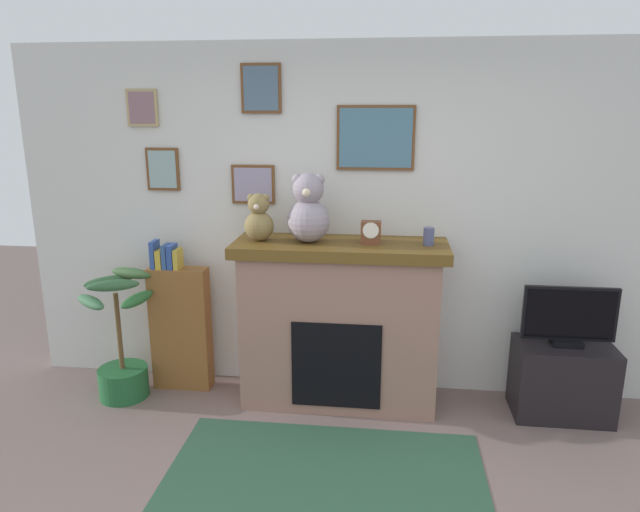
{
  "coord_description": "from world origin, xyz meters",
  "views": [
    {
      "loc": [
        0.2,
        -2.21,
        2.13
      ],
      "look_at": [
        -0.26,
        1.68,
        1.11
      ],
      "focal_mm": 31.93,
      "sensor_mm": 36.0,
      "label": 1
    }
  ],
  "objects_px": {
    "fireplace": "(340,322)",
    "potted_plant": "(121,353)",
    "teddy_bear_cream": "(259,220)",
    "candle_jar": "(429,236)",
    "mantel_clock": "(371,232)",
    "bookshelf": "(180,324)",
    "tv_stand": "(562,380)",
    "television": "(569,317)",
    "teddy_bear_grey": "(308,211)"
  },
  "relations": [
    {
      "from": "potted_plant",
      "to": "television",
      "type": "height_order",
      "value": "potted_plant"
    },
    {
      "from": "bookshelf",
      "to": "television",
      "type": "relative_size",
      "value": 1.87
    },
    {
      "from": "fireplace",
      "to": "teddy_bear_cream",
      "type": "height_order",
      "value": "teddy_bear_cream"
    },
    {
      "from": "bookshelf",
      "to": "teddy_bear_cream",
      "type": "height_order",
      "value": "teddy_bear_cream"
    },
    {
      "from": "teddy_bear_cream",
      "to": "mantel_clock",
      "type": "bearing_deg",
      "value": -0.09
    },
    {
      "from": "potted_plant",
      "to": "teddy_bear_cream",
      "type": "relative_size",
      "value": 2.86
    },
    {
      "from": "television",
      "to": "teddy_bear_grey",
      "type": "relative_size",
      "value": 1.29
    },
    {
      "from": "television",
      "to": "candle_jar",
      "type": "height_order",
      "value": "candle_jar"
    },
    {
      "from": "tv_stand",
      "to": "television",
      "type": "relative_size",
      "value": 1.06
    },
    {
      "from": "fireplace",
      "to": "mantel_clock",
      "type": "xyz_separation_m",
      "value": [
        0.21,
        -0.02,
        0.68
      ]
    },
    {
      "from": "fireplace",
      "to": "tv_stand",
      "type": "bearing_deg",
      "value": -1.34
    },
    {
      "from": "fireplace",
      "to": "bookshelf",
      "type": "distance_m",
      "value": 1.25
    },
    {
      "from": "fireplace",
      "to": "tv_stand",
      "type": "xyz_separation_m",
      "value": [
        1.59,
        -0.04,
        -0.35
      ]
    },
    {
      "from": "teddy_bear_cream",
      "to": "bookshelf",
      "type": "bearing_deg",
      "value": 173.04
    },
    {
      "from": "fireplace",
      "to": "potted_plant",
      "type": "bearing_deg",
      "value": -174.59
    },
    {
      "from": "television",
      "to": "mantel_clock",
      "type": "xyz_separation_m",
      "value": [
        -1.37,
        0.02,
        0.56
      ]
    },
    {
      "from": "potted_plant",
      "to": "candle_jar",
      "type": "height_order",
      "value": "candle_jar"
    },
    {
      "from": "tv_stand",
      "to": "mantel_clock",
      "type": "relative_size",
      "value": 4.16
    },
    {
      "from": "mantel_clock",
      "to": "tv_stand",
      "type": "bearing_deg",
      "value": -0.74
    },
    {
      "from": "candle_jar",
      "to": "television",
      "type": "bearing_deg",
      "value": -1.23
    },
    {
      "from": "bookshelf",
      "to": "television",
      "type": "bearing_deg",
      "value": -2.06
    },
    {
      "from": "bookshelf",
      "to": "mantel_clock",
      "type": "relative_size",
      "value": 7.37
    },
    {
      "from": "teddy_bear_grey",
      "to": "fireplace",
      "type": "bearing_deg",
      "value": 4.69
    },
    {
      "from": "bookshelf",
      "to": "potted_plant",
      "type": "height_order",
      "value": "bookshelf"
    },
    {
      "from": "fireplace",
      "to": "bookshelf",
      "type": "relative_size",
      "value": 1.29
    },
    {
      "from": "fireplace",
      "to": "teddy_bear_cream",
      "type": "xyz_separation_m",
      "value": [
        -0.58,
        -0.02,
        0.76
      ]
    },
    {
      "from": "tv_stand",
      "to": "candle_jar",
      "type": "bearing_deg",
      "value": 178.86
    },
    {
      "from": "bookshelf",
      "to": "tv_stand",
      "type": "relative_size",
      "value": 1.77
    },
    {
      "from": "potted_plant",
      "to": "tv_stand",
      "type": "xyz_separation_m",
      "value": [
        3.21,
        0.12,
        -0.09
      ]
    },
    {
      "from": "candle_jar",
      "to": "teddy_bear_grey",
      "type": "relative_size",
      "value": 0.26
    },
    {
      "from": "bookshelf",
      "to": "teddy_bear_cream",
      "type": "bearing_deg",
      "value": -6.96
    },
    {
      "from": "potted_plant",
      "to": "tv_stand",
      "type": "distance_m",
      "value": 3.22
    },
    {
      "from": "tv_stand",
      "to": "television",
      "type": "bearing_deg",
      "value": -90.0
    },
    {
      "from": "fireplace",
      "to": "teddy_bear_grey",
      "type": "height_order",
      "value": "teddy_bear_grey"
    },
    {
      "from": "potted_plant",
      "to": "candle_jar",
      "type": "distance_m",
      "value": 2.42
    },
    {
      "from": "mantel_clock",
      "to": "teddy_bear_grey",
      "type": "height_order",
      "value": "teddy_bear_grey"
    },
    {
      "from": "potted_plant",
      "to": "mantel_clock",
      "type": "xyz_separation_m",
      "value": [
        1.84,
        0.13,
        0.94
      ]
    },
    {
      "from": "mantel_clock",
      "to": "bookshelf",
      "type": "bearing_deg",
      "value": 176.76
    },
    {
      "from": "bookshelf",
      "to": "teddy_bear_grey",
      "type": "height_order",
      "value": "teddy_bear_grey"
    },
    {
      "from": "candle_jar",
      "to": "teddy_bear_cream",
      "type": "distance_m",
      "value": 1.19
    },
    {
      "from": "candle_jar",
      "to": "mantel_clock",
      "type": "xyz_separation_m",
      "value": [
        -0.4,
        -0.0,
        0.02
      ]
    },
    {
      "from": "teddy_bear_grey",
      "to": "mantel_clock",
      "type": "bearing_deg",
      "value": -0.14
    },
    {
      "from": "bookshelf",
      "to": "potted_plant",
      "type": "xyz_separation_m",
      "value": [
        -0.39,
        -0.22,
        -0.16
      ]
    },
    {
      "from": "bookshelf",
      "to": "tv_stand",
      "type": "distance_m",
      "value": 2.84
    },
    {
      "from": "bookshelf",
      "to": "candle_jar",
      "type": "distance_m",
      "value": 2.0
    },
    {
      "from": "tv_stand",
      "to": "television",
      "type": "distance_m",
      "value": 0.47
    },
    {
      "from": "television",
      "to": "teddy_bear_grey",
      "type": "bearing_deg",
      "value": 179.36
    },
    {
      "from": "tv_stand",
      "to": "mantel_clock",
      "type": "xyz_separation_m",
      "value": [
        -1.37,
        0.02,
        1.03
      ]
    },
    {
      "from": "tv_stand",
      "to": "teddy_bear_cream",
      "type": "relative_size",
      "value": 1.96
    },
    {
      "from": "mantel_clock",
      "to": "television",
      "type": "bearing_deg",
      "value": -0.8
    }
  ]
}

